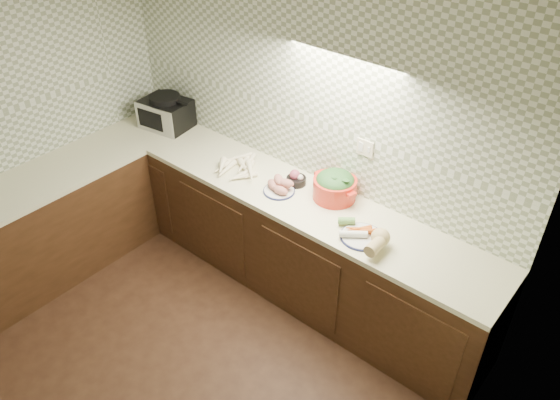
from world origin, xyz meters
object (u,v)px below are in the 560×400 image
Objects in this scene: onion_bowl at (296,179)px; dutch_oven at (335,185)px; toaster_oven at (166,112)px; parsnip_pile at (242,167)px; sweet_potato_plate at (280,187)px; veg_plate at (370,236)px.

dutch_oven reaches higher than onion_bowl.
parsnip_pile is (1.02, -0.11, -0.11)m from toaster_oven.
onion_bowl reaches higher than parsnip_pile.
sweet_potato_plate is at bearing -3.94° from parsnip_pile.
veg_plate reaches higher than onion_bowl.
onion_bowl is (0.45, 0.13, 0.01)m from parsnip_pile.
parsnip_pile is 1.25m from veg_plate.
veg_plate is (0.83, -0.06, 0.01)m from sweet_potato_plate.
dutch_oven is (0.33, 0.04, 0.07)m from onion_bowl.
dutch_oven is (1.79, 0.06, -0.03)m from toaster_oven.
dutch_oven is at bearing 6.54° from onion_bowl.
onion_bowl is at bearing 16.28° from parsnip_pile.
parsnip_pile is at bearing -163.72° from onion_bowl.
toaster_oven is 1.79m from dutch_oven.
toaster_oven reaches higher than onion_bowl.
sweet_potato_plate is at bearing -138.35° from dutch_oven.
toaster_oven is at bearing 174.67° from sweet_potato_plate.
toaster_oven is at bearing 175.12° from veg_plate.
veg_plate is at bearing -4.04° from parsnip_pile.
veg_plate reaches higher than parsnip_pile.
onion_bowl is at bearing 79.45° from sweet_potato_plate.
onion_bowl is 0.34m from dutch_oven.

